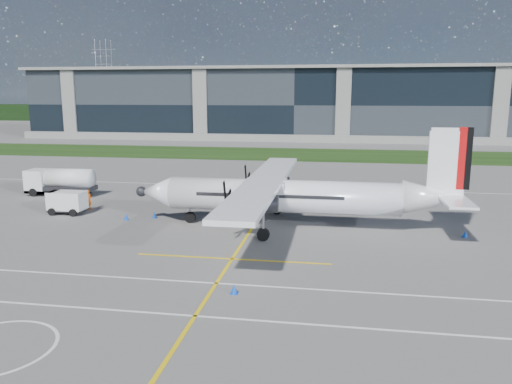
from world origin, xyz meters
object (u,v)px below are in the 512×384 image
at_px(safety_cone_nose_stbd, 154,215).
at_px(pylon_west, 105,80).
at_px(safety_cone_fwd, 126,217).
at_px(safety_cone_stbdwing, 290,191).
at_px(baggage_tug, 67,203).
at_px(fuel_tanker_truck, 56,182).
at_px(ground_crew_person, 89,198).
at_px(safety_cone_portwing, 234,289).
at_px(safety_cone_tail, 465,234).
at_px(turboprop_aircraft, 295,177).

bearing_deg(safety_cone_nose_stbd, pylon_west, 116.93).
bearing_deg(safety_cone_fwd, safety_cone_stbdwing, 47.85).
bearing_deg(baggage_tug, safety_cone_stbdwing, 34.07).
bearing_deg(fuel_tanker_truck, safety_cone_fwd, -37.22).
bearing_deg(pylon_west, ground_crew_person, -64.87).
bearing_deg(safety_cone_portwing, baggage_tug, 139.95).
height_order(safety_cone_fwd, safety_cone_tail, same).
bearing_deg(safety_cone_fwd, safety_cone_tail, -1.83).
height_order(pylon_west, fuel_tanker_truck, pylon_west).
height_order(pylon_west, turboprop_aircraft, pylon_west).
distance_m(safety_cone_portwing, safety_cone_fwd, 17.54).
relative_size(safety_cone_portwing, safety_cone_tail, 1.00).
distance_m(baggage_tug, safety_cone_portwing, 22.45).
relative_size(safety_cone_nose_stbd, safety_cone_fwd, 1.00).
height_order(fuel_tanker_truck, safety_cone_nose_stbd, fuel_tanker_truck).
relative_size(pylon_west, safety_cone_fwd, 60.00).
bearing_deg(safety_cone_tail, fuel_tanker_truck, 165.94).
distance_m(fuel_tanker_truck, safety_cone_stbdwing, 23.15).
height_order(turboprop_aircraft, safety_cone_portwing, turboprop_aircraft).
height_order(ground_crew_person, safety_cone_portwing, ground_crew_person).
height_order(turboprop_aircraft, safety_cone_tail, turboprop_aircraft).
bearing_deg(pylon_west, safety_cone_fwd, -63.83).
bearing_deg(safety_cone_tail, baggage_tug, 176.30).
distance_m(ground_crew_person, safety_cone_fwd, 5.49).
bearing_deg(safety_cone_portwing, safety_cone_nose_stbd, 123.86).
distance_m(fuel_tanker_truck, safety_cone_portwing, 31.06).
relative_size(fuel_tanker_truck, safety_cone_portwing, 14.20).
bearing_deg(safety_cone_nose_stbd, ground_crew_person, 163.78).
xyz_separation_m(safety_cone_nose_stbd, safety_cone_tail, (23.36, -1.73, 0.00)).
bearing_deg(ground_crew_person, safety_cone_nose_stbd, -92.25).
relative_size(baggage_tug, safety_cone_portwing, 6.24).
bearing_deg(baggage_tug, ground_crew_person, 57.91).
height_order(ground_crew_person, safety_cone_nose_stbd, ground_crew_person).
relative_size(pylon_west, ground_crew_person, 15.10).
height_order(turboprop_aircraft, fuel_tanker_truck, turboprop_aircraft).
bearing_deg(baggage_tug, safety_cone_portwing, -40.05).
height_order(turboprop_aircraft, safety_cone_fwd, turboprop_aircraft).
xyz_separation_m(safety_cone_fwd, safety_cone_stbdwing, (11.76, 12.99, 0.00)).
xyz_separation_m(safety_cone_nose_stbd, safety_cone_stbdwing, (9.75, 12.07, 0.00)).
height_order(pylon_west, safety_cone_stbdwing, pylon_west).
height_order(turboprop_aircraft, safety_cone_nose_stbd, turboprop_aircraft).
relative_size(safety_cone_nose_stbd, safety_cone_tail, 1.00).
bearing_deg(safety_cone_tail, safety_cone_portwing, -138.10).
height_order(pylon_west, safety_cone_portwing, pylon_west).
distance_m(ground_crew_person, safety_cone_portwing, 22.81).
bearing_deg(safety_cone_portwing, turboprop_aircraft, 81.87).
bearing_deg(safety_cone_tail, safety_cone_stbdwing, 134.60).
relative_size(safety_cone_portwing, safety_cone_fwd, 1.00).
bearing_deg(safety_cone_tail, pylon_west, 123.39).
height_order(safety_cone_portwing, safety_cone_nose_stbd, same).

